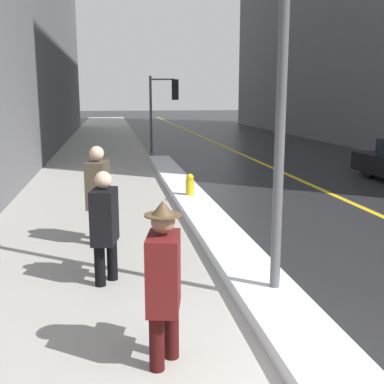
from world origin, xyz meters
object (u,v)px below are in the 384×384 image
pedestrian_with_shoulder_bag (164,278)px  pedestrian_trailing (98,190)px  traffic_light_near (166,97)px  pedestrian_nearside (105,222)px  lamp_post (283,35)px  fire_hydrant (190,188)px

pedestrian_with_shoulder_bag → pedestrian_trailing: (-0.68, 3.99, 0.07)m
pedestrian_with_shoulder_bag → pedestrian_trailing: pedestrian_trailing is taller
traffic_light_near → pedestrian_nearside: size_ratio=2.18×
lamp_post → pedestrian_with_shoulder_bag: 2.99m
pedestrian_trailing → fire_hydrant: bearing=156.0°
lamp_post → traffic_light_near: (0.59, 16.45, -0.74)m
pedestrian_nearside → fire_hydrant: size_ratio=2.20×
traffic_light_near → pedestrian_trailing: size_ratio=2.00×
lamp_post → pedestrian_with_shoulder_bag: lamp_post is taller
lamp_post → fire_hydrant: 6.35m
lamp_post → traffic_light_near: size_ratio=1.59×
pedestrian_trailing → traffic_light_near: bearing=180.0°
traffic_light_near → pedestrian_trailing: bearing=-97.6°
pedestrian_with_shoulder_bag → pedestrian_nearside: pedestrian_with_shoulder_bag is taller
traffic_light_near → pedestrian_trailing: (-2.77, -13.65, -1.49)m
pedestrian_with_shoulder_bag → fire_hydrant: bearing=-179.9°
pedestrian_nearside → lamp_post: bearing=76.8°
traffic_light_near → pedestrian_nearside: 15.81m
pedestrian_nearside → pedestrian_trailing: size_ratio=0.92×
pedestrian_nearside → pedestrian_trailing: 1.86m
pedestrian_nearside → pedestrian_trailing: pedestrian_trailing is taller
pedestrian_with_shoulder_bag → fire_hydrant: 7.04m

